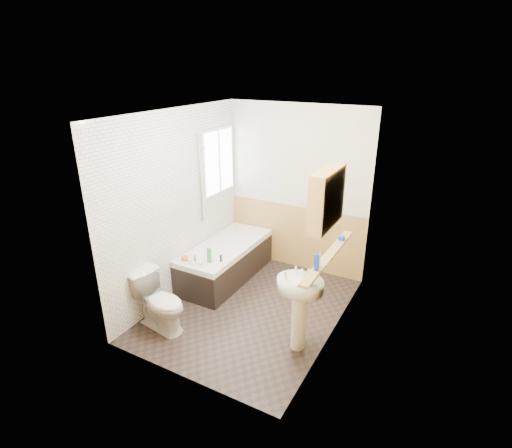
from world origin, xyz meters
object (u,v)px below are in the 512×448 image
object	(u,v)px
toilet	(160,302)
medicine_cabinet	(327,198)
bathtub	(226,260)
pine_shelf	(329,256)
sink	(299,300)

from	to	relation	value
toilet	medicine_cabinet	distance (m)	2.35
bathtub	toilet	distance (m)	1.41
toilet	medicine_cabinet	xyz separation A→B (m)	(1.77, 0.61, 1.41)
toilet	medicine_cabinet	size ratio (longest dim) A/B	1.09
bathtub	toilet	world-z (taller)	toilet
bathtub	pine_shelf	bearing A→B (deg)	-20.78
sink	pine_shelf	size ratio (longest dim) A/B	0.68
bathtub	sink	size ratio (longest dim) A/B	1.66
bathtub	sink	world-z (taller)	sink
bathtub	toilet	xyz separation A→B (m)	(-0.03, -1.40, 0.07)
toilet	sink	distance (m)	1.68
toilet	medicine_cabinet	bearing A→B (deg)	-62.48
sink	pine_shelf	xyz separation A→B (m)	(0.20, 0.28, 0.45)
bathtub	pine_shelf	size ratio (longest dim) A/B	1.13
bathtub	medicine_cabinet	xyz separation A→B (m)	(1.74, -0.80, 1.48)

